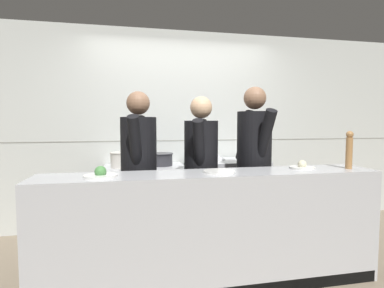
{
  "coord_description": "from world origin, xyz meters",
  "views": [
    {
      "loc": [
        -0.67,
        -2.59,
        1.38
      ],
      "look_at": [
        0.0,
        0.67,
        1.15
      ],
      "focal_mm": 28.0,
      "sensor_mm": 36.0,
      "label": 1
    }
  ],
  "objects_px": {
    "plated_dish_main": "(101,174)",
    "oven_range": "(145,202)",
    "mixing_bowl_steel": "(216,156)",
    "chef_sous": "(201,170)",
    "pepper_mill": "(349,149)",
    "sauce_pot": "(161,159)",
    "stock_pot": "(121,159)",
    "chef_head_cook": "(139,169)",
    "chefs_knife": "(245,161)",
    "plated_dish_dessert": "(302,167)",
    "chef_line": "(254,162)",
    "plated_dish_appetiser": "(219,172)"
  },
  "relations": [
    {
      "from": "plated_dish_main",
      "to": "pepper_mill",
      "type": "xyz_separation_m",
      "value": [
        2.15,
        -0.02,
        0.16
      ]
    },
    {
      "from": "chefs_knife",
      "to": "plated_dish_dessert",
      "type": "bearing_deg",
      "value": -81.66
    },
    {
      "from": "stock_pot",
      "to": "chef_head_cook",
      "type": "distance_m",
      "value": 0.7
    },
    {
      "from": "plated_dish_main",
      "to": "pepper_mill",
      "type": "distance_m",
      "value": 2.15
    },
    {
      "from": "plated_dish_appetiser",
      "to": "plated_dish_dessert",
      "type": "distance_m",
      "value": 0.8
    },
    {
      "from": "mixing_bowl_steel",
      "to": "chefs_knife",
      "type": "bearing_deg",
      "value": -37.96
    },
    {
      "from": "mixing_bowl_steel",
      "to": "chef_sous",
      "type": "height_order",
      "value": "chef_sous"
    },
    {
      "from": "sauce_pot",
      "to": "oven_range",
      "type": "bearing_deg",
      "value": -166.42
    },
    {
      "from": "sauce_pot",
      "to": "chef_line",
      "type": "xyz_separation_m",
      "value": [
        0.9,
        -0.73,
        0.03
      ]
    },
    {
      "from": "sauce_pot",
      "to": "chef_sous",
      "type": "bearing_deg",
      "value": -66.84
    },
    {
      "from": "stock_pot",
      "to": "plated_dish_dessert",
      "type": "distance_m",
      "value": 2.0
    },
    {
      "from": "sauce_pot",
      "to": "plated_dish_main",
      "type": "distance_m",
      "value": 1.42
    },
    {
      "from": "chef_line",
      "to": "plated_dish_appetiser",
      "type": "bearing_deg",
      "value": -139.24
    },
    {
      "from": "plated_dish_main",
      "to": "plated_dish_appetiser",
      "type": "relative_size",
      "value": 0.97
    },
    {
      "from": "stock_pot",
      "to": "chef_line",
      "type": "height_order",
      "value": "chef_line"
    },
    {
      "from": "plated_dish_appetiser",
      "to": "stock_pot",
      "type": "bearing_deg",
      "value": 124.18
    },
    {
      "from": "chefs_knife",
      "to": "pepper_mill",
      "type": "relative_size",
      "value": 0.97
    },
    {
      "from": "pepper_mill",
      "to": "chef_head_cook",
      "type": "relative_size",
      "value": 0.2
    },
    {
      "from": "plated_dish_dessert",
      "to": "pepper_mill",
      "type": "distance_m",
      "value": 0.45
    },
    {
      "from": "stock_pot",
      "to": "chef_line",
      "type": "relative_size",
      "value": 0.15
    },
    {
      "from": "mixing_bowl_steel",
      "to": "chefs_knife",
      "type": "xyz_separation_m",
      "value": [
        0.3,
        -0.23,
        -0.04
      ]
    },
    {
      "from": "chef_line",
      "to": "chef_sous",
      "type": "bearing_deg",
      "value": 178.55
    },
    {
      "from": "chefs_knife",
      "to": "mixing_bowl_steel",
      "type": "bearing_deg",
      "value": 142.04
    },
    {
      "from": "plated_dish_dessert",
      "to": "chef_line",
      "type": "bearing_deg",
      "value": 117.07
    },
    {
      "from": "plated_dish_main",
      "to": "sauce_pot",
      "type": "bearing_deg",
      "value": 65.46
    },
    {
      "from": "plated_dish_dessert",
      "to": "pepper_mill",
      "type": "height_order",
      "value": "pepper_mill"
    },
    {
      "from": "chefs_knife",
      "to": "oven_range",
      "type": "bearing_deg",
      "value": 171.85
    },
    {
      "from": "oven_range",
      "to": "mixing_bowl_steel",
      "type": "xyz_separation_m",
      "value": [
        0.91,
        0.06,
        0.53
      ]
    },
    {
      "from": "plated_dish_main",
      "to": "oven_range",
      "type": "bearing_deg",
      "value": 72.65
    },
    {
      "from": "sauce_pot",
      "to": "plated_dish_dessert",
      "type": "xyz_separation_m",
      "value": [
        1.15,
        -1.22,
        0.05
      ]
    },
    {
      "from": "stock_pot",
      "to": "sauce_pot",
      "type": "distance_m",
      "value": 0.48
    },
    {
      "from": "stock_pot",
      "to": "chef_head_cook",
      "type": "height_order",
      "value": "chef_head_cook"
    },
    {
      "from": "plated_dish_appetiser",
      "to": "chef_line",
      "type": "bearing_deg",
      "value": 45.39
    },
    {
      "from": "plated_dish_dessert",
      "to": "chef_head_cook",
      "type": "relative_size",
      "value": 0.13
    },
    {
      "from": "chefs_knife",
      "to": "pepper_mill",
      "type": "xyz_separation_m",
      "value": [
        0.55,
        -1.09,
        0.23
      ]
    },
    {
      "from": "oven_range",
      "to": "sauce_pot",
      "type": "relative_size",
      "value": 3.25
    },
    {
      "from": "oven_range",
      "to": "plated_dish_appetiser",
      "type": "bearing_deg",
      "value": -65.71
    },
    {
      "from": "sauce_pot",
      "to": "mixing_bowl_steel",
      "type": "relative_size",
      "value": 1.24
    },
    {
      "from": "oven_range",
      "to": "stock_pot",
      "type": "height_order",
      "value": "stock_pot"
    },
    {
      "from": "sauce_pot",
      "to": "pepper_mill",
      "type": "bearing_deg",
      "value": -39.98
    },
    {
      "from": "plated_dish_dessert",
      "to": "pepper_mill",
      "type": "bearing_deg",
      "value": -12.34
    },
    {
      "from": "oven_range",
      "to": "pepper_mill",
      "type": "relative_size",
      "value": 2.84
    },
    {
      "from": "stock_pot",
      "to": "chef_sous",
      "type": "xyz_separation_m",
      "value": [
        0.8,
        -0.7,
        -0.04
      ]
    },
    {
      "from": "chefs_knife",
      "to": "chef_sous",
      "type": "distance_m",
      "value": 0.87
    },
    {
      "from": "chef_head_cook",
      "to": "chef_sous",
      "type": "height_order",
      "value": "chef_head_cook"
    },
    {
      "from": "oven_range",
      "to": "plated_dish_appetiser",
      "type": "xyz_separation_m",
      "value": [
        0.56,
        -1.23,
        0.55
      ]
    },
    {
      "from": "sauce_pot",
      "to": "chef_head_cook",
      "type": "bearing_deg",
      "value": -111.3
    },
    {
      "from": "oven_range",
      "to": "chef_head_cook",
      "type": "xyz_separation_m",
      "value": [
        -0.08,
        -0.68,
        0.5
      ]
    },
    {
      "from": "sauce_pot",
      "to": "pepper_mill",
      "type": "relative_size",
      "value": 0.87
    },
    {
      "from": "sauce_pot",
      "to": "mixing_bowl_steel",
      "type": "bearing_deg",
      "value": 0.93
    }
  ]
}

